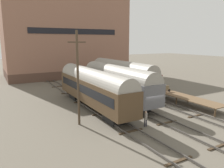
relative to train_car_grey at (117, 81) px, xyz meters
name	(u,v)px	position (x,y,z in m)	size (l,w,h in m)	color
ground_plane	(148,115)	(0.00, -7.16, -2.89)	(200.00, 200.00, 0.00)	#60594C
track_left	(115,121)	(-4.54, -7.16, -2.75)	(2.60, 60.00, 0.26)	#4C4742
track_middle	(149,114)	(0.00, -7.16, -2.75)	(2.60, 60.00, 0.26)	#4C4742
track_right	(177,108)	(4.54, -7.16, -2.75)	(2.60, 60.00, 0.26)	#4C4742
train_car_grey	(117,81)	(0.00, 0.00, 0.00)	(3.04, 16.41, 5.10)	black
train_car_maroon	(122,73)	(4.54, 6.08, 0.00)	(3.11, 17.48, 5.11)	black
train_car_brown	(93,86)	(-4.54, -1.67, 0.01)	(2.85, 16.95, 5.07)	black
station_platform	(182,96)	(7.13, -5.61, -1.92)	(2.54, 12.03, 1.06)	brown
bench	(166,89)	(6.75, -2.73, -1.34)	(1.40, 0.40, 0.91)	brown
person_worker	(146,117)	(-2.50, -9.78, -1.92)	(0.32, 0.32, 1.62)	#282833
utility_pole	(78,78)	(-8.09, -5.97, 2.02)	(1.80, 0.24, 9.48)	#473828
warehouse_building	(66,36)	(1.61, 27.66, 6.72)	(28.53, 14.05, 19.22)	brown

